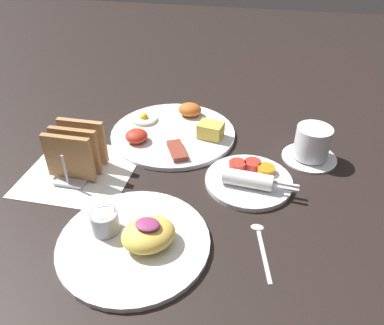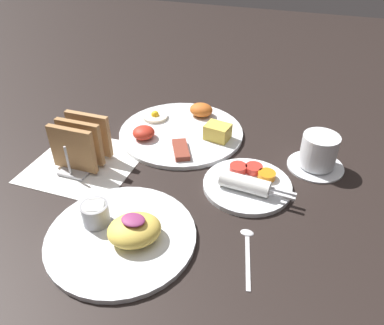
{
  "view_description": "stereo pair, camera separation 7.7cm",
  "coord_description": "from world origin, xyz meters",
  "px_view_note": "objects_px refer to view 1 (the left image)",
  "views": [
    {
      "loc": [
        0.18,
        -0.57,
        0.48
      ],
      "look_at": [
        0.06,
        0.04,
        0.03
      ],
      "focal_mm": 35.0,
      "sensor_mm": 36.0,
      "label": 1
    },
    {
      "loc": [
        0.26,
        -0.55,
        0.48
      ],
      "look_at": [
        0.06,
        0.04,
        0.03
      ],
      "focal_mm": 35.0,
      "sensor_mm": 36.0,
      "label": 2
    }
  ],
  "objects_px": {
    "plate_breakfast": "(174,131)",
    "coffee_cup": "(312,145)",
    "plate_condiments": "(249,179)",
    "toast_rack": "(77,151)",
    "plate_foreground": "(136,238)"
  },
  "relations": [
    {
      "from": "plate_breakfast",
      "to": "plate_foreground",
      "type": "bearing_deg",
      "value": -86.01
    },
    {
      "from": "plate_breakfast",
      "to": "toast_rack",
      "type": "xyz_separation_m",
      "value": [
        -0.16,
        -0.19,
        0.04
      ]
    },
    {
      "from": "plate_foreground",
      "to": "plate_condiments",
      "type": "bearing_deg",
      "value": 50.17
    },
    {
      "from": "plate_foreground",
      "to": "toast_rack",
      "type": "relative_size",
      "value": 2.21
    },
    {
      "from": "plate_condiments",
      "to": "plate_foreground",
      "type": "bearing_deg",
      "value": -129.83
    },
    {
      "from": "plate_condiments",
      "to": "toast_rack",
      "type": "height_order",
      "value": "toast_rack"
    },
    {
      "from": "plate_condiments",
      "to": "plate_breakfast",
      "type": "bearing_deg",
      "value": 141.75
    },
    {
      "from": "plate_foreground",
      "to": "coffee_cup",
      "type": "bearing_deg",
      "value": 47.46
    },
    {
      "from": "toast_rack",
      "to": "plate_condiments",
      "type": "bearing_deg",
      "value": 5.09
    },
    {
      "from": "plate_breakfast",
      "to": "plate_condiments",
      "type": "relative_size",
      "value": 1.62
    },
    {
      "from": "plate_breakfast",
      "to": "toast_rack",
      "type": "height_order",
      "value": "toast_rack"
    },
    {
      "from": "plate_condiments",
      "to": "toast_rack",
      "type": "xyz_separation_m",
      "value": [
        -0.35,
        -0.03,
        0.04
      ]
    },
    {
      "from": "plate_breakfast",
      "to": "coffee_cup",
      "type": "bearing_deg",
      "value": -6.53
    },
    {
      "from": "plate_foreground",
      "to": "toast_rack",
      "type": "xyz_separation_m",
      "value": [
        -0.18,
        0.17,
        0.04
      ]
    },
    {
      "from": "plate_breakfast",
      "to": "coffee_cup",
      "type": "height_order",
      "value": "coffee_cup"
    }
  ]
}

